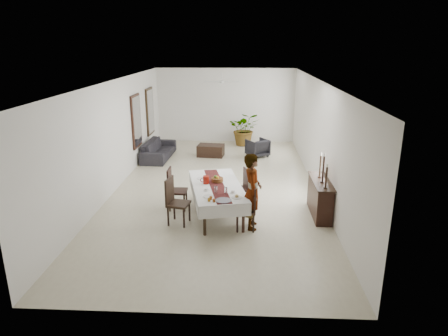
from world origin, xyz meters
TOP-DOWN VIEW (x-y plane):
  - floor at (0.00, 0.00)m, footprint 6.00×12.00m
  - ceiling at (0.00, 0.00)m, footprint 6.00×12.00m
  - wall_back at (0.00, 6.00)m, footprint 6.00×0.02m
  - wall_front at (0.00, -6.00)m, footprint 6.00×0.02m
  - wall_left at (-3.00, 0.00)m, footprint 0.02×12.00m
  - wall_right at (3.00, 0.00)m, footprint 0.02×12.00m
  - dining_table_top at (0.15, -1.96)m, footprint 1.52×2.62m
  - table_leg_fl at (-0.04, -3.20)m, footprint 0.09×0.09m
  - table_leg_fr at (0.84, -3.01)m, footprint 0.09×0.09m
  - table_leg_bl at (-0.53, -0.92)m, footprint 0.09×0.09m
  - table_leg_br at (0.35, -0.73)m, footprint 0.09×0.09m
  - tablecloth_top at (0.15, -1.96)m, footprint 1.74×2.84m
  - tablecloth_drape_left at (-0.43, -2.09)m, footprint 0.56×2.59m
  - tablecloth_drape_right at (0.74, -1.84)m, footprint 0.56×2.59m
  - tablecloth_drape_near at (0.43, -3.25)m, footprint 1.18×0.26m
  - tablecloth_drape_far at (-0.12, -0.68)m, footprint 1.18×0.26m
  - table_runner at (0.15, -1.96)m, footprint 0.89×2.58m
  - red_pitcher at (-0.13, -1.87)m, footprint 0.18×0.18m
  - pitcher_handle at (-0.21, -1.89)m, footprint 0.12×0.05m
  - wine_glass_near at (0.41, -2.59)m, footprint 0.07×0.07m
  - wine_glass_mid at (0.17, -2.54)m, footprint 0.07×0.07m
  - teacup_right at (0.58, -2.50)m, footprint 0.09×0.09m
  - saucer_right at (0.58, -2.50)m, footprint 0.15×0.15m
  - teacup_left at (-0.07, -2.38)m, footprint 0.09×0.09m
  - saucer_left at (-0.07, -2.38)m, footprint 0.15×0.15m
  - plate_near_right at (0.68, -2.79)m, footprint 0.25×0.25m
  - bread_near_right at (0.68, -2.79)m, footprint 0.09×0.09m
  - plate_near_left at (0.01, -2.78)m, footprint 0.25×0.25m
  - plate_far_left at (-0.29, -1.48)m, footprint 0.25×0.25m
  - serving_tray at (0.38, -3.02)m, footprint 0.37×0.37m
  - jam_jar_a at (0.16, -3.09)m, footprint 0.07×0.07m
  - jam_jar_b at (0.05, -3.05)m, footprint 0.07×0.07m
  - jam_jar_c at (0.08, -2.94)m, footprint 0.07×0.07m
  - fruit_basket at (0.15, -1.70)m, footprint 0.31×0.31m
  - fruit_red at (0.17, -1.68)m, footprint 0.09×0.09m
  - fruit_green at (0.10, -1.68)m, footprint 0.08×0.08m
  - fruit_yellow at (0.16, -1.75)m, footprint 0.09×0.09m
  - chair_right_near_seat at (0.88, -2.83)m, footprint 0.47×0.47m
  - chair_right_near_leg_fl at (1.08, -3.01)m, footprint 0.05×0.05m
  - chair_right_near_leg_fr at (1.06, -2.64)m, footprint 0.05×0.05m
  - chair_right_near_leg_bl at (0.70, -3.03)m, footprint 0.05×0.05m
  - chair_right_near_leg_br at (0.69, -2.65)m, footprint 0.05×0.05m
  - chair_right_near_back at (1.09, -2.83)m, footprint 0.06×0.46m
  - chair_right_far_seat at (0.72, -1.34)m, footprint 0.54×0.54m
  - chair_right_far_leg_fl at (0.94, -1.44)m, footprint 0.05×0.05m
  - chair_right_far_leg_fr at (0.83, -1.12)m, footprint 0.05×0.05m
  - chair_right_far_leg_bl at (0.62, -1.56)m, footprint 0.05×0.05m
  - chair_right_far_leg_br at (0.50, -1.23)m, footprint 0.05×0.05m
  - chair_right_far_back at (0.90, -1.27)m, footprint 0.18×0.41m
  - chair_left_near_seat at (-0.73, -2.61)m, footprint 0.58×0.58m
  - chair_left_near_leg_fl at (-0.88, -2.37)m, footprint 0.06×0.06m
  - chair_left_near_leg_fr at (-0.97, -2.76)m, footprint 0.06×0.06m
  - chair_left_near_leg_bl at (-0.49, -2.45)m, footprint 0.06×0.06m
  - chair_left_near_leg_br at (-0.57, -2.85)m, footprint 0.06×0.06m
  - chair_left_near_back at (-0.95, -2.56)m, footprint 0.14×0.49m
  - chair_left_far_seat at (-0.89, -1.70)m, footprint 0.47×0.47m
  - chair_left_far_leg_fl at (-1.09, -1.51)m, footprint 0.05×0.05m
  - chair_left_far_leg_fr at (-1.09, -1.89)m, footprint 0.05×0.05m
  - chair_left_far_leg_bl at (-0.70, -1.51)m, footprint 0.05×0.05m
  - chair_left_far_leg_br at (-0.70, -1.89)m, footprint 0.05×0.05m
  - chair_left_far_back at (-1.11, -1.70)m, footprint 0.05×0.47m
  - woman at (1.04, -2.72)m, footprint 0.45×0.67m
  - sideboard_body at (2.78, -1.90)m, footprint 0.40×1.49m
  - sideboard_top at (2.78, -1.90)m, footprint 0.44×1.55m
  - candlestick_near_base at (2.78, -2.45)m, footprint 0.10×0.10m
  - candlestick_near_shaft at (2.78, -2.45)m, footprint 0.05×0.05m
  - candlestick_near_candle at (2.78, -2.45)m, footprint 0.04×0.04m
  - candlestick_mid_base at (2.78, -2.05)m, footprint 0.10×0.10m
  - candlestick_mid_shaft at (2.78, -2.05)m, footprint 0.05×0.05m
  - candlestick_mid_candle at (2.78, -2.05)m, footprint 0.04×0.04m
  - candlestick_far_base at (2.78, -1.66)m, footprint 0.10×0.10m
  - candlestick_far_shaft at (2.78, -1.66)m, footprint 0.05×0.05m
  - candlestick_far_candle at (2.78, -1.66)m, footprint 0.04×0.04m
  - sofa at (-2.42, 3.13)m, footprint 0.99×2.31m
  - armchair at (1.36, 3.56)m, footprint 1.01×1.02m
  - coffee_table at (-0.45, 3.51)m, footprint 1.06×0.77m
  - potted_plant at (0.85, 5.33)m, footprint 1.30×1.13m
  - mirror_frame_near at (-2.96, 2.20)m, footprint 0.06×1.05m
  - mirror_glass_near at (-2.92, 2.20)m, footprint 0.01×0.90m
  - mirror_frame_far at (-2.96, 4.30)m, footprint 0.06×1.05m
  - mirror_glass_far at (-2.92, 4.30)m, footprint 0.01×0.90m
  - fan_rod at (0.00, 3.00)m, footprint 0.04×0.04m
  - fan_hub at (0.00, 3.00)m, footprint 0.16×0.16m
  - fan_blade_n at (0.00, 3.35)m, footprint 0.10×0.55m
  - fan_blade_s at (0.00, 2.65)m, footprint 0.10×0.55m
  - fan_blade_e at (0.35, 3.00)m, footprint 0.55×0.10m
  - fan_blade_w at (-0.35, 3.00)m, footprint 0.55×0.10m

SIDE VIEW (x-z plane):
  - floor at x=0.00m, z-range 0.00..0.00m
  - chair_right_far_leg_fl at x=0.94m, z-range 0.00..0.42m
  - chair_right_far_leg_fr at x=0.83m, z-range 0.00..0.42m
  - chair_right_far_leg_bl at x=0.62m, z-range 0.00..0.42m
  - chair_right_far_leg_br at x=0.50m, z-range 0.00..0.42m
  - coffee_table at x=-0.45m, z-range 0.00..0.44m
  - chair_right_near_leg_fl at x=1.08m, z-range 0.00..0.45m
  - chair_right_near_leg_fr at x=1.06m, z-range 0.00..0.45m
  - chair_right_near_leg_bl at x=0.70m, z-range 0.00..0.45m
  - chair_right_near_leg_br at x=0.69m, z-range 0.00..0.45m
  - chair_left_far_leg_fl at x=-1.09m, z-range 0.00..0.47m
  - chair_left_far_leg_fr at x=-1.09m, z-range 0.00..0.47m
  - chair_left_far_leg_bl at x=-0.70m, z-range 0.00..0.47m
  - chair_left_far_leg_br at x=-0.70m, z-range 0.00..0.47m
  - chair_left_near_leg_fl at x=-0.88m, z-range 0.00..0.48m
  - chair_left_near_leg_fr at x=-0.97m, z-range 0.00..0.48m
  - chair_left_near_leg_bl at x=-0.49m, z-range 0.00..0.48m
  - chair_left_near_leg_br at x=-0.57m, z-range 0.00..0.48m
  - sofa at x=-2.42m, z-range 0.00..0.66m
  - armchair at x=1.36m, z-range 0.00..0.68m
  - table_leg_fl at x=-0.04m, z-range 0.00..0.72m
  - table_leg_fr at x=0.84m, z-range 0.00..0.72m
  - table_leg_bl at x=-0.53m, z-range 0.00..0.72m
  - table_leg_br at x=0.35m, z-range 0.00..0.72m
  - chair_right_far_seat at x=0.72m, z-range 0.42..0.47m
  - sideboard_body at x=2.78m, z-range 0.00..0.89m
  - chair_right_near_seat at x=0.88m, z-range 0.45..0.50m
  - chair_left_far_seat at x=-0.89m, z-range 0.47..0.52m
  - chair_left_near_seat at x=-0.73m, z-range 0.48..0.54m
  - tablecloth_drape_left at x=-0.43m, z-range 0.47..0.78m
  - tablecloth_drape_right at x=0.74m, z-range 0.47..0.78m
  - tablecloth_drape_near at x=0.43m, z-range 0.47..0.78m
  - tablecloth_drape_far at x=-0.12m, z-range 0.47..0.78m
  - potted_plant at x=0.85m, z-range 0.00..1.42m
  - chair_right_far_back at x=0.90m, z-range 0.46..1.01m
  - dining_table_top at x=0.15m, z-range 0.72..0.77m
  - tablecloth_top at x=0.15m, z-range 0.77..0.78m
  - table_runner at x=0.15m, z-range 0.78..0.78m
  - saucer_right at x=0.58m, z-range 0.78..0.79m
  - saucer_left at x=-0.07m, z-range 0.78..0.79m
  - plate_near_right at x=0.68m, z-range 0.78..0.79m
  - plate_near_left at x=0.01m, z-range 0.78..0.79m
  - plate_far_left at x=-0.29m, z-range 0.78..0.79m
  - chair_right_near_back at x=1.09m, z-range 0.50..1.08m
  - serving_tray at x=0.38m, z-range 0.78..0.80m
  - teacup_right at x=0.58m, z-range 0.78..0.84m
  - teacup_left at x=-0.07m, z-range 0.78..0.84m
  - chair_left_far_back at x=-1.11m, z-range 0.51..1.11m
  - bread_near_right at x=0.68m, z-range 0.77..0.86m
  - jam_jar_a at x=0.16m, z-range 0.78..0.86m
  - jam_jar_b at x=0.05m, z-range 0.78..0.86m
  - jam_jar_c at x=0.08m, z-range 0.78..0.86m
  - fruit_basket at x=0.15m, z-range 0.78..0.88m
  - chair_left_near_back at x=-0.95m, z-range 0.53..1.16m
  - wine_glass_near at x=0.41m, z-range 0.78..0.95m
  - wine_glass_mid at x=0.17m, z-range 0.78..0.95m
  - red_pitcher at x=-0.13m, z-range 0.78..0.98m
  - pitcher_handle at x=-0.21m, z-range 0.82..0.94m
  - fruit_red at x=0.17m, z-range 0.86..0.95m
  - fruit_green at x=0.10m, z-range 0.87..0.95m
  - fruit_yellow at x=0.16m, z-range 0.86..0.95m
  - sideboard_top at x=2.78m, z-range 0.89..0.92m
  - woman at x=1.04m, z-range 0.00..1.82m
  - candlestick_near_base at x=2.78m, z-range 0.92..0.95m
  - candlestick_mid_base at x=2.78m, z-range 0.92..0.95m
  - candlestick_far_base at x=2.78m, z-range 0.92..0.95m
  - candlestick_near_shaft at x=2.78m, z-range 0.95..1.45m
  - candlestick_far_shaft at x=2.78m, z-range 0.95..1.50m
  - candlestick_mid_shaft at x=2.78m, z-range 0.95..1.60m
  - candlestick_near_candle at x=2.78m, z-range 1.45..1.53m
  - candlestick_far_candle at x=2.78m, z-range 1.50..1.58m
  - wall_back at x=0.00m, z-range 0.00..3.20m
  - wall_front at x=0.00m, z-range 0.00..3.20m
  - wall_left at x=-3.00m, z-range 0.00..3.20m
  - wall_right at x=3.00m, z-range 0.00..3.20m
  - mirror_frame_near at x=-2.96m, z-range 0.67..2.53m
  - mirror_glass_near at x=-2.92m, z-range 0.75..2.45m
  - mirror_frame_far at x=-2.96m, z-range 0.67..2.53m
  - mirror_glass_far at x=-2.92m, z-range 0.75..2.45m
  - candlestick_mid_candle at x=2.78m, z-range 1.60..1.68m
  - fan_hub at x=0.00m, z-range 2.86..2.94m
  - fan_blade_n at x=0.00m, z-range 2.89..2.91m
  - fan_blade_s at x=0.00m, z-range 2.89..2.91m
  - fan_blade_e at x=0.35m, z-range 2.89..2.91m
  - fan_blade_w at x=-0.35m, z-range 2.89..2.91m
  - fan_rod at x=0.00m, z-range 3.00..3.20m
  - ceiling at x=0.00m, z-range 3.19..3.21m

